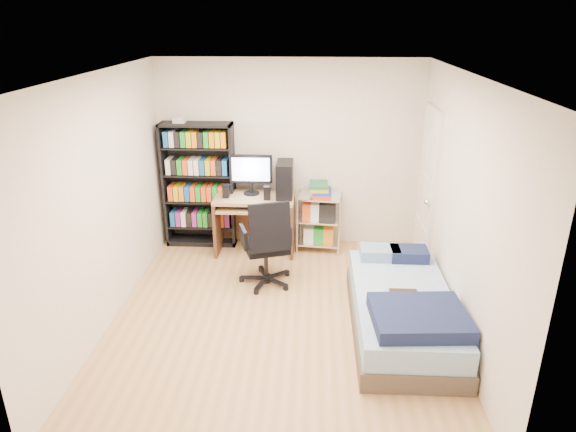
# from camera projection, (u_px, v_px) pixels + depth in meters

# --- Properties ---
(room) EXTENTS (3.58, 4.08, 2.58)m
(room) POSITION_uv_depth(u_px,v_px,m) (279.00, 206.00, 5.01)
(room) COLOR tan
(room) RESTS_ON ground
(media_shelf) EXTENTS (0.95, 0.32, 1.76)m
(media_shelf) POSITION_uv_depth(u_px,v_px,m) (199.00, 184.00, 6.91)
(media_shelf) COLOR black
(media_shelf) RESTS_ON room
(computer_desk) EXTENTS (1.04, 0.60, 1.31)m
(computer_desk) POSITION_uv_depth(u_px,v_px,m) (263.00, 201.00, 6.77)
(computer_desk) COLOR #A28153
(computer_desk) RESTS_ON room
(office_chair) EXTENTS (0.81, 0.81, 1.08)m
(office_chair) POSITION_uv_depth(u_px,v_px,m) (267.00, 258.00, 5.99)
(office_chair) COLOR black
(office_chair) RESTS_ON room
(wire_cart) EXTENTS (0.62, 0.47, 0.94)m
(wire_cart) POSITION_uv_depth(u_px,v_px,m) (319.00, 206.00, 6.82)
(wire_cart) COLOR silver
(wire_cart) RESTS_ON room
(bed) EXTENTS (0.98, 1.95, 0.56)m
(bed) POSITION_uv_depth(u_px,v_px,m) (403.00, 310.00, 5.12)
(bed) COLOR brown
(bed) RESTS_ON room
(door) EXTENTS (0.12, 0.80, 2.00)m
(door) POSITION_uv_depth(u_px,v_px,m) (427.00, 189.00, 6.27)
(door) COLOR silver
(door) RESTS_ON room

